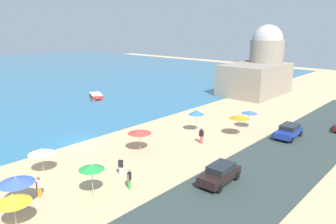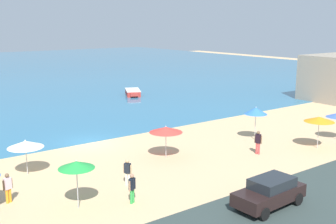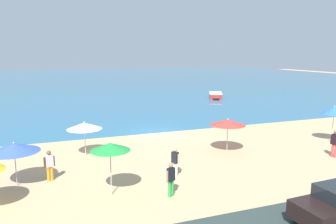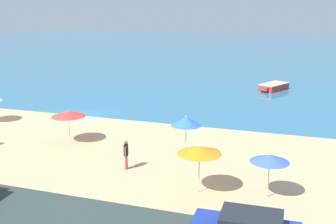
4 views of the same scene
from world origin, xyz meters
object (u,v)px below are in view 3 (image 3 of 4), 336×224
at_px(beach_umbrella_6, 14,148).
at_px(bather_1, 171,178).
at_px(beach_umbrella_0, 228,122).
at_px(beach_umbrella_1, 110,147).
at_px(beach_umbrella_5, 84,126).
at_px(bather_0, 175,160).
at_px(skiff_nearshore, 216,95).
at_px(beach_umbrella_3, 334,110).
at_px(bather_2, 335,142).
at_px(bather_3, 49,164).

relative_size(beach_umbrella_6, bather_1, 1.51).
distance_m(beach_umbrella_0, bather_1, 7.89).
distance_m(beach_umbrella_1, beach_umbrella_6, 5.00).
relative_size(beach_umbrella_5, beach_umbrella_6, 0.92).
xyz_separation_m(bather_0, skiff_nearshore, (16.49, 25.98, -0.46)).
bearing_deg(beach_umbrella_3, bather_2, -134.87).
xyz_separation_m(beach_umbrella_1, bather_2, (14.17, 0.66, -1.34)).
distance_m(beach_umbrella_5, bather_3, 4.34).
relative_size(beach_umbrella_0, beach_umbrella_1, 0.91).
height_order(beach_umbrella_0, beach_umbrella_6, beach_umbrella_0).
bearing_deg(bather_0, bather_2, -2.56).
distance_m(bather_3, skiff_nearshore, 33.32).
xyz_separation_m(beach_umbrella_0, bather_1, (-5.92, -5.10, -1.11)).
xyz_separation_m(beach_umbrella_5, skiff_nearshore, (20.57, 20.74, -1.54)).
distance_m(beach_umbrella_1, skiff_nearshore, 33.80).
height_order(beach_umbrella_6, bather_2, beach_umbrella_6).
distance_m(beach_umbrella_3, bather_3, 19.63).
distance_m(beach_umbrella_3, bather_0, 13.58).
distance_m(beach_umbrella_1, beach_umbrella_5, 6.39).
height_order(bather_1, bather_2, bather_2).
bearing_deg(beach_umbrella_5, bather_0, -52.04).
xyz_separation_m(beach_umbrella_3, beach_umbrella_5, (-17.39, 2.95, -0.41)).
bearing_deg(beach_umbrella_5, bather_3, -121.09).
distance_m(bather_1, bather_3, 6.46).
bearing_deg(beach_umbrella_0, bather_1, -139.26).
height_order(beach_umbrella_3, skiff_nearshore, beach_umbrella_3).
bearing_deg(bather_0, beach_umbrella_6, 168.79).
xyz_separation_m(beach_umbrella_6, skiff_nearshore, (24.31, 24.43, -1.54)).
height_order(bather_0, skiff_nearshore, bather_0).
bearing_deg(beach_umbrella_1, beach_umbrella_0, 25.17).
relative_size(bather_2, bather_3, 1.06).
bearing_deg(beach_umbrella_1, beach_umbrella_6, 147.52).
relative_size(beach_umbrella_3, bather_0, 1.71).
distance_m(beach_umbrella_0, beach_umbrella_6, 12.71).
relative_size(beach_umbrella_6, skiff_nearshore, 0.58).
relative_size(bather_3, skiff_nearshore, 0.39).
bearing_deg(bather_1, beach_umbrella_3, 17.52).
xyz_separation_m(beach_umbrella_0, bather_0, (-4.82, -2.84, -1.13)).
bearing_deg(beach_umbrella_1, beach_umbrella_5, 94.22).
relative_size(beach_umbrella_5, bather_2, 1.30).
bearing_deg(beach_umbrella_6, bather_3, 2.80).
height_order(beach_umbrella_3, bather_1, beach_umbrella_3).
bearing_deg(bather_3, beach_umbrella_5, 58.91).
distance_m(beach_umbrella_3, beach_umbrella_6, 21.14).
height_order(beach_umbrella_1, beach_umbrella_6, beach_umbrella_1).
height_order(beach_umbrella_5, beach_umbrella_6, beach_umbrella_6).
relative_size(beach_umbrella_0, beach_umbrella_3, 0.86).
relative_size(beach_umbrella_6, bather_2, 1.42).
height_order(beach_umbrella_0, beach_umbrella_5, beach_umbrella_0).
distance_m(beach_umbrella_6, bather_2, 18.51).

